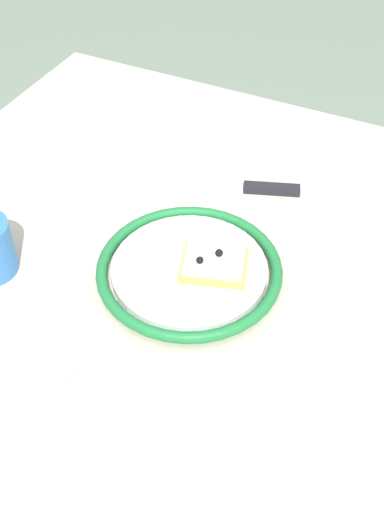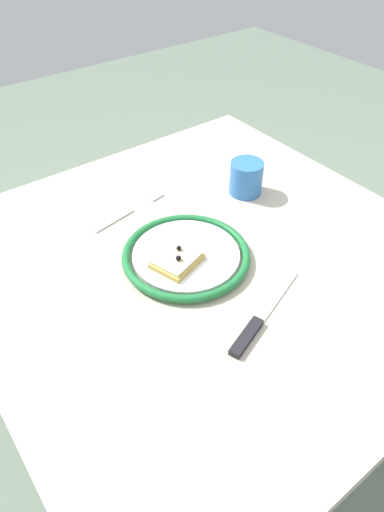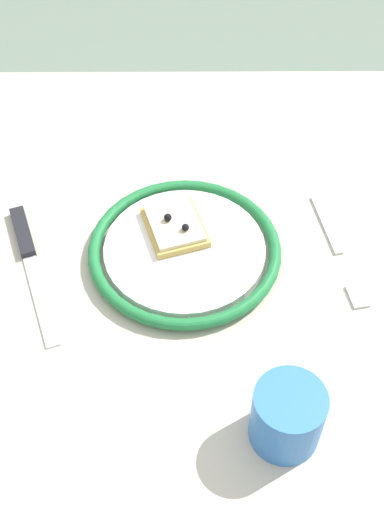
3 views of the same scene
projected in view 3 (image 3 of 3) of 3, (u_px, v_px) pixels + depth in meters
name	position (u px, v px, depth m)	size (l,w,h in m)	color
ground_plane	(181.00, 484.00, 1.42)	(6.00, 6.00, 0.00)	slate
dining_table	(176.00, 315.00, 0.95)	(0.95, 0.93, 0.70)	#BCB29E
plate	(185.00, 250.00, 0.90)	(0.26, 0.26, 0.02)	white
pizza_slice_near	(172.00, 226.00, 0.91)	(0.10, 0.11, 0.03)	tan
knife	(27.00, 250.00, 0.91)	(0.10, 0.23, 0.01)	silver
fork	(337.00, 250.00, 0.92)	(0.05, 0.20, 0.00)	silver
cup	(287.00, 416.00, 0.72)	(0.08, 0.08, 0.08)	#3372BF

